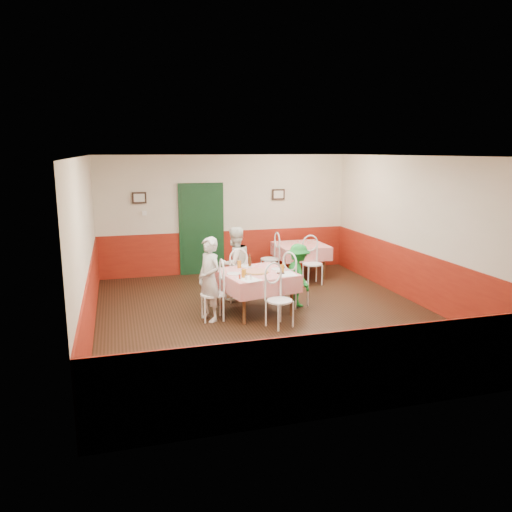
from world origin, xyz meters
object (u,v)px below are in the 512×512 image
object	(u,v)px
chair_second_b	(313,264)
glass_a	(244,273)
main_table	(256,292)
chair_right	(296,283)
diner_far	(235,264)
second_table	(300,260)
pizza	(256,272)
glass_c	(239,264)
chair_left	(212,295)
chair_second_a	(270,259)
wallet	(281,273)
glass_b	(282,269)
diner_left	(209,279)
beer_bottle	(250,261)
diner_right	(298,275)
chair_far	(236,278)
chair_near	(280,301)

from	to	relation	value
chair_second_b	glass_a	world-z (taller)	glass_a
main_table	chair_right	size ratio (longest dim) A/B	1.36
diner_far	second_table	bearing A→B (deg)	-166.70
second_table	chair_second_b	world-z (taller)	chair_second_b
pizza	glass_c	size ratio (longest dim) A/B	3.28
chair_left	diner_far	distance (m)	1.27
glass_c	chair_second_a	bearing A→B (deg)	58.23
chair_second_a	glass_c	world-z (taller)	chair_second_a
second_table	glass_a	world-z (taller)	glass_a
wallet	glass_b	bearing A→B (deg)	46.88
pizza	diner_left	world-z (taller)	diner_left
chair_second_a	main_table	bearing A→B (deg)	-23.20
chair_right	diner_left	size ratio (longest dim) A/B	0.62
chair_left	glass_b	bearing A→B (deg)	91.44
chair_second_a	diner_far	world-z (taller)	diner_far
main_table	chair_second_b	size ratio (longest dim) A/B	1.36
beer_bottle	chair_right	bearing A→B (deg)	-15.66
main_table	beer_bottle	size ratio (longest dim) A/B	5.67
glass_a	diner_right	xyz separation A→B (m)	(1.19, 0.52, -0.24)
chair_second_b	diner_far	bearing A→B (deg)	-160.49
chair_far	wallet	size ratio (longest dim) A/B	8.18
diner_far	chair_second_a	bearing A→B (deg)	-152.64
glass_b	wallet	world-z (taller)	glass_b
glass_b	pizza	bearing A→B (deg)	165.20
main_table	wallet	xyz separation A→B (m)	(0.38, -0.26, 0.40)
glass_a	diner_right	distance (m)	1.32
pizza	glass_b	distance (m)	0.47
glass_a	glass_b	bearing A→B (deg)	13.01
chair_second_a	wallet	distance (m)	2.66
chair_right	main_table	bearing A→B (deg)	77.74
second_table	chair_far	world-z (taller)	chair_far
chair_far	diner_right	distance (m)	1.25
second_table	chair_left	xyz separation A→B (m)	(-2.57, -2.49, 0.08)
chair_second_a	pizza	size ratio (longest dim) A/B	2.02
chair_second_b	glass_a	size ratio (longest dim) A/B	6.05
main_table	chair_left	xyz separation A→B (m)	(-0.83, -0.17, 0.08)
diner_left	diner_far	xyz separation A→B (m)	(0.70, 1.06, -0.00)
chair_left	pizza	size ratio (longest dim) A/B	2.02
main_table	diner_right	size ratio (longest dim) A/B	1.03
chair_second_a	glass_c	distance (m)	2.31
diner_left	chair_near	bearing A→B (deg)	35.26
chair_right	chair_far	world-z (taller)	same
glass_c	glass_b	bearing A→B (deg)	-39.61
glass_b	wallet	bearing A→B (deg)	-121.39
pizza	diner_far	world-z (taller)	diner_far
chair_right	diner_left	distance (m)	1.77
second_table	chair_second_a	distance (m)	0.75
pizza	beer_bottle	size ratio (longest dim) A/B	2.08
second_table	chair_right	bearing A→B (deg)	-112.82
pizza	glass_c	bearing A→B (deg)	115.53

